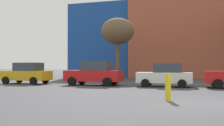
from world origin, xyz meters
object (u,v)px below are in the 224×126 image
(bollard_yellow_0, at_px, (168,87))
(bare_tree_0, at_px, (118,32))
(parked_car_0, at_px, (27,73))
(parked_car_2, at_px, (165,75))
(parked_car_1, at_px, (94,73))

(bollard_yellow_0, bearing_deg, bare_tree_0, 113.25)
(parked_car_0, distance_m, bare_tree_0, 9.72)
(parked_car_2, height_order, bare_tree_0, bare_tree_0)
(parked_car_1, height_order, parked_car_2, parked_car_1)
(parked_car_2, xyz_separation_m, bollard_yellow_0, (0.74, -7.52, -0.24))
(parked_car_2, bearing_deg, parked_car_1, 0.00)
(parked_car_1, relative_size, bollard_yellow_0, 3.69)
(bare_tree_0, relative_size, bollard_yellow_0, 5.45)
(bare_tree_0, xyz_separation_m, bollard_yellow_0, (5.97, -13.90, -4.33))
(parked_car_0, xyz_separation_m, bare_tree_0, (6.11, 6.38, 4.04))
(parked_car_2, bearing_deg, bollard_yellow_0, 95.65)
(bare_tree_0, bearing_deg, bollard_yellow_0, -66.75)
(parked_car_1, bearing_deg, bare_tree_0, -90.94)
(parked_car_1, xyz_separation_m, bollard_yellow_0, (6.08, -7.52, -0.34))
(parked_car_0, distance_m, parked_car_2, 11.34)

